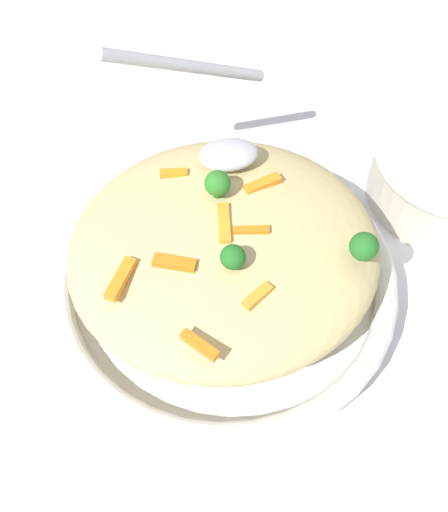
{
  "coord_description": "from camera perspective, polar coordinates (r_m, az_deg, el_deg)",
  "views": [
    {
      "loc": [
        0.06,
        0.33,
        0.57
      ],
      "look_at": [
        0.0,
        0.0,
        0.07
      ],
      "focal_mm": 44.55,
      "sensor_mm": 36.0,
      "label": 1
    }
  ],
  "objects": [
    {
      "name": "carrot_piece_4",
      "position": [
        0.5,
        -2.2,
        -7.99
      ],
      "size": [
        0.03,
        0.03,
        0.01
      ],
      "primitive_type": "cube",
      "rotation": [
        0.0,
        0.0,
        2.31
      ],
      "color": "orange",
      "rests_on": "pasta_mound"
    },
    {
      "name": "carrot_piece_5",
      "position": [
        0.55,
        2.43,
        2.29
      ],
      "size": [
        0.03,
        0.01,
        0.01
      ],
      "primitive_type": "cube",
      "rotation": [
        0.0,
        0.0,
        3.02
      ],
      "color": "orange",
      "rests_on": "pasta_mound"
    },
    {
      "name": "carrot_piece_7",
      "position": [
        0.53,
        -4.49,
        -0.61
      ],
      "size": [
        0.04,
        0.02,
        0.01
      ],
      "primitive_type": "cube",
      "rotation": [
        0.0,
        0.0,
        2.77
      ],
      "color": "orange",
      "rests_on": "pasta_mound"
    },
    {
      "name": "carrot_piece_3",
      "position": [
        0.52,
        3.03,
        -3.6
      ],
      "size": [
        0.03,
        0.02,
        0.01
      ],
      "primitive_type": "cube",
      "rotation": [
        0.0,
        0.0,
        3.74
      ],
      "color": "orange",
      "rests_on": "pasta_mound"
    },
    {
      "name": "carrot_piece_1",
      "position": [
        0.53,
        -9.28,
        -2.04
      ],
      "size": [
        0.03,
        0.04,
        0.01
      ],
      "primitive_type": "cube",
      "rotation": [
        0.0,
        0.0,
        1.04
      ],
      "color": "orange",
      "rests_on": "pasta_mound"
    },
    {
      "name": "broccoli_floret_0",
      "position": [
        0.52,
        1.24,
        -0.06
      ],
      "size": [
        0.02,
        0.02,
        0.03
      ],
      "color": "#205B1C",
      "rests_on": "pasta_mound"
    },
    {
      "name": "serving_bowl",
      "position": [
        0.63,
        0.0,
        -2.4
      ],
      "size": [
        0.34,
        0.34,
        0.05
      ],
      "color": "white",
      "rests_on": "ground_plane"
    },
    {
      "name": "carrot_piece_6",
      "position": [
        0.6,
        -4.54,
        7.43
      ],
      "size": [
        0.03,
        0.01,
        0.01
      ],
      "primitive_type": "cube",
      "rotation": [
        0.0,
        0.0,
        6.17
      ],
      "color": "orange",
      "rests_on": "pasta_mound"
    },
    {
      "name": "broccoli_floret_2",
      "position": [
        0.56,
        -0.43,
        6.52
      ],
      "size": [
        0.02,
        0.02,
        0.03
      ],
      "color": "#296820",
      "rests_on": "pasta_mound"
    },
    {
      "name": "ground_plane",
      "position": [
        0.66,
        0.0,
        -3.66
      ],
      "size": [
        2.4,
        2.4,
        0.0
      ],
      "primitive_type": "plane",
      "color": "silver"
    },
    {
      "name": "carrot_piece_0",
      "position": [
        0.59,
        3.46,
        6.48
      ],
      "size": [
        0.04,
        0.02,
        0.01
      ],
      "primitive_type": "cube",
      "rotation": [
        0.0,
        0.0,
        0.33
      ],
      "color": "orange",
      "rests_on": "pasta_mound"
    },
    {
      "name": "broccoli_floret_1",
      "position": [
        0.54,
        12.45,
        0.82
      ],
      "size": [
        0.02,
        0.02,
        0.03
      ],
      "color": "#205B1C",
      "rests_on": "pasta_mound"
    },
    {
      "name": "carrot_piece_2",
      "position": [
        0.55,
        -0.04,
        2.73
      ],
      "size": [
        0.01,
        0.04,
        0.01
      ],
      "primitive_type": "cube",
      "rotation": [
        0.0,
        0.0,
        4.6
      ],
      "color": "orange",
      "rests_on": "pasta_mound"
    },
    {
      "name": "pasta_mound",
      "position": [
        0.59,
        0.0,
        0.56
      ],
      "size": [
        0.29,
        0.27,
        0.08
      ],
      "primitive_type": "ellipsoid",
      "color": "#D1BA7A",
      "rests_on": "serving_bowl"
    },
    {
      "name": "serving_spoon",
      "position": [
        0.61,
        -1.07,
        12.18
      ],
      "size": [
        0.16,
        0.13,
        0.1
      ],
      "color": "#B7B7BC",
      "rests_on": "pasta_mound"
    }
  ]
}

